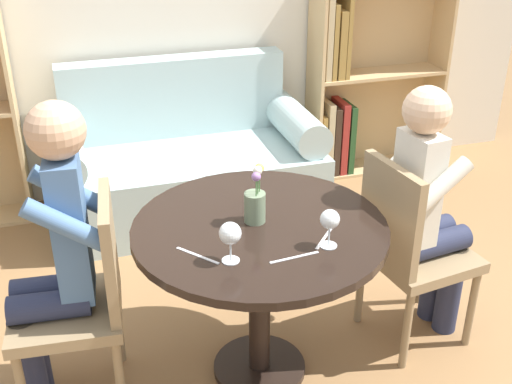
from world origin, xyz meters
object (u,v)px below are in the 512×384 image
at_px(bookshelf_right, 358,81).
at_px(chair_right, 408,246).
at_px(wine_glass_right, 330,221).
at_px(chair_left, 84,295).
at_px(couch, 185,165).
at_px(person_right, 428,211).
at_px(flower_vase, 255,202).
at_px(wine_glass_left, 230,235).
at_px(person_left, 54,255).

distance_m(bookshelf_right, chair_right, 1.90).
bearing_deg(wine_glass_right, bookshelf_right, 61.93).
relative_size(bookshelf_right, chair_left, 1.57).
xyz_separation_m(couch, person_right, (0.78, -1.50, 0.33)).
height_order(person_right, wine_glass_right, person_right).
bearing_deg(person_right, flower_vase, 82.92).
xyz_separation_m(wine_glass_left, flower_vase, (0.17, 0.25, -0.02)).
relative_size(chair_right, wine_glass_right, 6.06).
xyz_separation_m(chair_left, wine_glass_left, (0.51, -0.29, 0.34)).
bearing_deg(wine_glass_right, couch, 96.27).
relative_size(couch, bookshelf_right, 1.15).
bearing_deg(bookshelf_right, wine_glass_left, -125.63).
bearing_deg(wine_glass_right, person_right, 24.47).
bearing_deg(bookshelf_right, person_right, -105.85).
bearing_deg(wine_glass_right, person_left, 162.36).
distance_m(bookshelf_right, wine_glass_left, 2.51).
bearing_deg(person_left, bookshelf_right, 135.26).
relative_size(person_left, wine_glass_right, 8.60).
height_order(chair_right, person_right, person_right).
distance_m(person_right, wine_glass_left, 1.01).
bearing_deg(flower_vase, couch, 89.70).
bearing_deg(flower_vase, chair_left, 176.65).
xyz_separation_m(couch, chair_left, (-0.69, -1.47, 0.18)).
distance_m(chair_left, person_right, 1.48).
relative_size(person_right, wine_glass_left, 7.91).
bearing_deg(person_left, chair_left, 86.45).
distance_m(wine_glass_right, flower_vase, 0.33).
bearing_deg(person_right, bookshelf_right, -23.74).
relative_size(wine_glass_right, flower_vase, 0.62).
relative_size(chair_left, wine_glass_left, 5.87).
bearing_deg(wine_glass_left, wine_glass_right, -1.47).
bearing_deg(person_left, chair_right, 92.69).
xyz_separation_m(chair_right, wine_glass_left, (-0.86, -0.24, 0.34)).
height_order(chair_right, wine_glass_right, chair_right).
relative_size(chair_left, wine_glass_right, 6.06).
xyz_separation_m(chair_left, flower_vase, (0.68, -0.04, 0.32)).
xyz_separation_m(bookshelf_right, person_right, (-0.50, -1.78, -0.01)).
relative_size(chair_left, person_left, 0.70).
xyz_separation_m(chair_right, wine_glass_right, (-0.49, -0.25, 0.34)).
xyz_separation_m(couch, wine_glass_left, (-0.17, -1.76, 0.53)).
height_order(bookshelf_right, chair_right, bookshelf_right).
relative_size(chair_right, flower_vase, 3.75).
xyz_separation_m(couch, flower_vase, (-0.01, -1.51, 0.50)).
bearing_deg(wine_glass_left, couch, 84.35).
xyz_separation_m(bookshelf_right, chair_right, (-0.59, -1.80, -0.16)).
height_order(bookshelf_right, flower_vase, bookshelf_right).
relative_size(person_left, wine_glass_left, 8.34).
height_order(couch, person_left, person_left).
bearing_deg(chair_left, flower_vase, 91.79).
xyz_separation_m(couch, chair_right, (0.69, -1.52, 0.18)).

